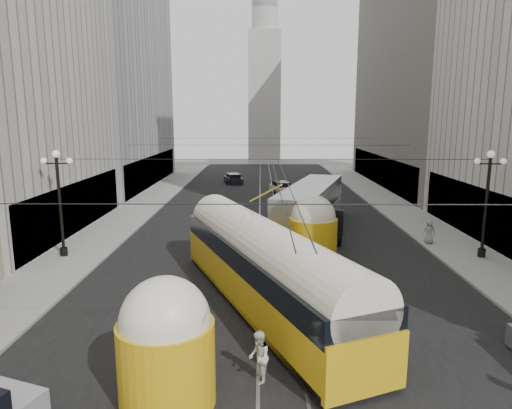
{
  "coord_description": "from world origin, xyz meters",
  "views": [
    {
      "loc": [
        -0.68,
        -8.46,
        8.37
      ],
      "look_at": [
        -0.92,
        14.55,
        3.98
      ],
      "focal_mm": 32.0,
      "sensor_mm": 36.0,
      "label": 1
    }
  ],
  "objects_px": {
    "streetcar": "(265,266)",
    "pedestrian_crossing_a": "(158,374)",
    "pedestrian_crossing_b": "(259,357)",
    "pedestrian_sidewalk_right": "(429,232)",
    "city_bus": "(310,205)"
  },
  "relations": [
    {
      "from": "streetcar",
      "to": "pedestrian_crossing_a",
      "type": "relative_size",
      "value": 9.67
    },
    {
      "from": "streetcar",
      "to": "pedestrian_crossing_b",
      "type": "distance_m",
      "value": 6.01
    },
    {
      "from": "pedestrian_crossing_a",
      "to": "pedestrian_crossing_b",
      "type": "relative_size",
      "value": 1.02
    },
    {
      "from": "pedestrian_crossing_b",
      "to": "pedestrian_sidewalk_right",
      "type": "height_order",
      "value": "pedestrian_sidewalk_right"
    },
    {
      "from": "streetcar",
      "to": "pedestrian_sidewalk_right",
      "type": "relative_size",
      "value": 10.55
    },
    {
      "from": "pedestrian_crossing_a",
      "to": "pedestrian_crossing_b",
      "type": "xyz_separation_m",
      "value": [
        2.99,
        1.02,
        -0.02
      ]
    },
    {
      "from": "city_bus",
      "to": "streetcar",
      "type": "bearing_deg",
      "value": -103.84
    },
    {
      "from": "city_bus",
      "to": "pedestrian_sidewalk_right",
      "type": "height_order",
      "value": "city_bus"
    },
    {
      "from": "streetcar",
      "to": "pedestrian_crossing_a",
      "type": "distance_m",
      "value": 7.71
    },
    {
      "from": "city_bus",
      "to": "pedestrian_crossing_a",
      "type": "height_order",
      "value": "city_bus"
    },
    {
      "from": "streetcar",
      "to": "pedestrian_crossing_b",
      "type": "xyz_separation_m",
      "value": [
        -0.23,
        -5.9,
        -1.08
      ]
    },
    {
      "from": "pedestrian_crossing_b",
      "to": "pedestrian_sidewalk_right",
      "type": "bearing_deg",
      "value": 142.51
    },
    {
      "from": "streetcar",
      "to": "pedestrian_sidewalk_right",
      "type": "height_order",
      "value": "streetcar"
    },
    {
      "from": "pedestrian_crossing_a",
      "to": "streetcar",
      "type": "bearing_deg",
      "value": -24.45
    },
    {
      "from": "streetcar",
      "to": "city_bus",
      "type": "bearing_deg",
      "value": 76.16
    }
  ]
}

